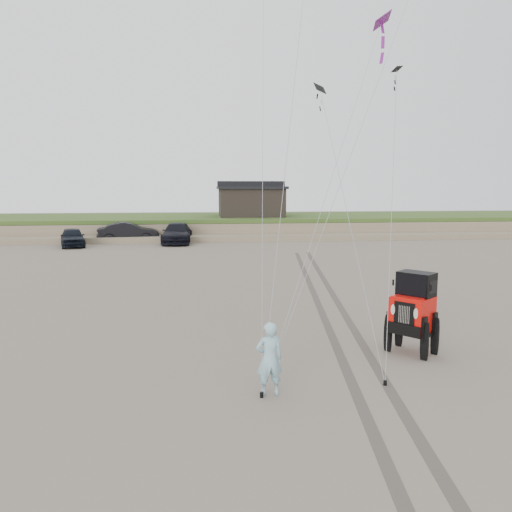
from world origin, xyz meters
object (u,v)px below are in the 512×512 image
object	(u,v)px
jeep	(412,321)
man	(269,359)
truck_c	(177,233)
truck_a	(73,237)
truck_b	(129,232)
cabin	(251,200)

from	to	relation	value
jeep	man	world-z (taller)	jeep
truck_c	jeep	bearing A→B (deg)	-73.20
truck_a	jeep	bearing A→B (deg)	-75.63
truck_c	truck_a	bearing A→B (deg)	-168.05
jeep	truck_b	bearing A→B (deg)	161.12
cabin	truck_c	world-z (taller)	cabin
truck_c	man	world-z (taller)	man
jeep	man	xyz separation A→B (m)	(-4.27, -2.31, -0.08)
truck_b	truck_c	world-z (taller)	truck_b
truck_a	truck_c	xyz separation A→B (m)	(7.86, 1.40, 0.09)
truck_c	man	size ratio (longest dim) A/B	3.39
cabin	truck_a	bearing A→B (deg)	-149.76
cabin	jeep	distance (m)	35.31
truck_a	man	xyz separation A→B (m)	(11.10, -28.99, 0.11)
truck_a	truck_b	distance (m)	4.67
jeep	man	size ratio (longest dim) A/B	2.93
jeep	man	bearing A→B (deg)	-101.93
truck_a	man	size ratio (longest dim) A/B	2.56
cabin	truck_b	distance (m)	12.54
truck_a	truck_b	xyz separation A→B (m)	(3.84, 2.64, 0.10)
cabin	man	size ratio (longest dim) A/B	3.89
cabin	jeep	bearing A→B (deg)	-88.83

